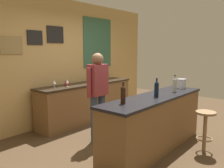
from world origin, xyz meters
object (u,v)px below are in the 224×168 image
wine_bottle_a (123,94)px  wine_bottle_c (175,84)px  wine_glass_a (54,82)px  wine_glass_b (67,82)px  wine_bottle_b (157,89)px  ice_bucket (182,83)px  coffee_mug (67,83)px  bartender (98,91)px  bar_stool (205,125)px

wine_bottle_a → wine_bottle_c: (1.33, -0.15, 0.00)m
wine_glass_a → wine_glass_b: 0.28m
wine_bottle_b → wine_glass_b: bearing=95.5°
ice_bucket → coffee_mug: 2.42m
bartender → wine_glass_a: (-0.16, 1.09, 0.07)m
bartender → ice_bucket: 1.69m
bartender → wine_glass_a: size_ratio=10.45×
wine_bottle_a → wine_bottle_c: 1.34m
wine_bottle_a → wine_glass_b: bearing=74.5°
wine_bottle_b → ice_bucket: 1.08m
ice_bucket → coffee_mug: ice_bucket is taller
wine_bottle_a → coffee_mug: wine_bottle_a is taller
wine_bottle_c → wine_bottle_b: bearing=177.6°
wine_glass_a → wine_glass_b: bearing=-19.3°
wine_bottle_c → ice_bucket: (0.47, 0.08, -0.04)m
wine_glass_a → coffee_mug: wine_glass_a is taller
bartender → wine_bottle_a: 1.00m
wine_bottle_c → wine_glass_a: bearing=116.4°
bartender → wine_bottle_a: bearing=-115.1°
wine_glass_b → coffee_mug: (0.11, 0.15, -0.06)m
bar_stool → wine_bottle_c: (0.11, 0.61, 0.60)m
wine_glass_b → bar_stool: bearing=-75.5°
bar_stool → wine_bottle_c: bearing=79.6°
wine_bottle_b → wine_glass_b: 2.03m
wine_bottle_a → wine_glass_b: size_ratio=1.97×
wine_bottle_c → wine_glass_b: 2.20m
bar_stool → wine_glass_b: 2.80m
wine_bottle_b → wine_bottle_a: bearing=170.0°
bar_stool → wine_glass_a: 2.96m
bar_stool → ice_bucket: bearing=49.9°
ice_bucket → wine_glass_a: bearing=126.6°
bartender → wine_glass_b: bartender is taller
bartender → wine_glass_b: (0.10, 1.00, 0.07)m
coffee_mug → bar_stool: bearing=-78.3°
bartender → wine_bottle_c: 1.39m
bartender → wine_bottle_c: (0.91, -1.05, 0.12)m
bar_stool → wine_glass_a: size_ratio=4.39×
ice_bucket → wine_glass_b: size_ratio=1.21×
ice_bucket → coffee_mug: (-1.16, 2.12, -0.07)m
wine_glass_b → coffee_mug: size_ratio=1.24×
bartender → wine_bottle_c: bearing=-49.2°
bartender → wine_glass_b: size_ratio=10.45×
bar_stool → wine_glass_b: (-0.69, 2.66, 0.55)m
wine_bottle_b → coffee_mug: size_ratio=2.45×
bartender → wine_glass_a: 1.10m
wine_bottle_a → ice_bucket: (1.80, -0.08, -0.04)m
wine_bottle_a → coffee_mug: bearing=72.8°
bartender → coffee_mug: size_ratio=12.96×
bartender → ice_bucket: bearing=-35.4°
wine_bottle_c → ice_bucket: bearing=9.2°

